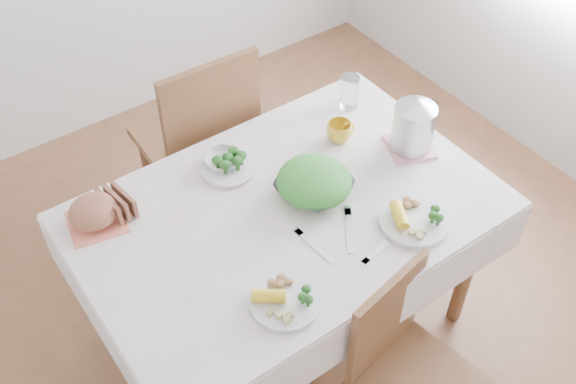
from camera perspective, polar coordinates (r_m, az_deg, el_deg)
floor at (r=3.05m, az=-0.09°, el=-11.24°), size 3.60×3.60×0.00m
dining_table at (r=2.74m, az=-0.10°, el=-6.95°), size 1.40×0.90×0.75m
tablecloth at (r=2.45m, az=-0.11°, el=-1.51°), size 1.50×1.00×0.01m
chair_near at (r=2.43m, az=11.11°, el=-14.95°), size 0.44×0.44×0.83m
chair_far at (r=3.16m, az=-7.81°, el=3.87°), size 0.48×0.48×1.04m
salad_bowl at (r=2.48m, az=2.21°, el=0.35°), size 0.31×0.31×0.06m
dinner_plate_left at (r=2.18m, az=-0.24°, el=-9.18°), size 0.33×0.33×0.02m
dinner_plate_right at (r=2.43m, az=10.60°, el=-2.41°), size 0.36×0.36×0.02m
broccoli_plate at (r=2.59m, az=-5.07°, el=2.07°), size 0.27×0.27×0.02m
napkin at (r=2.49m, az=-15.90°, el=-2.44°), size 0.23×0.23×0.00m
bread_loaf at (r=2.45m, az=-16.15°, el=-1.57°), size 0.22×0.21×0.11m
fruit_bowl at (r=2.61m, az=-5.58°, el=2.68°), size 0.15×0.15×0.04m
yellow_mug at (r=2.70m, az=4.36°, el=5.12°), size 0.14×0.14×0.08m
glass_tumbler at (r=2.86m, az=5.20°, el=8.29°), size 0.10×0.10×0.15m
pink_tray at (r=2.72m, az=10.29°, el=3.81°), size 0.23×0.23×0.01m
electric_kettle at (r=2.65m, az=10.60°, el=5.64°), size 0.21×0.21×0.23m
fork_left at (r=2.33m, az=2.25°, el=-4.56°), size 0.04×0.19×0.00m
fork_right at (r=2.38m, az=5.21°, el=-3.25°), size 0.14×0.18×0.00m
knife at (r=2.34m, az=7.76°, el=-4.77°), size 0.18×0.05×0.00m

